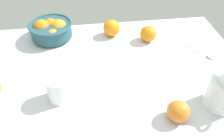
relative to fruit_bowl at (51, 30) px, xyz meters
The scene contains 8 objects.
ground_plane 45.47cm from the fruit_bowl, 56.48° to the right, with size 122.39×96.22×3.00cm, color silver.
fruit_bowl is the anchor object (origin of this frame).
juice_pitcher 81.81cm from the fruit_bowl, 38.97° to the right, with size 11.62×15.07×16.44cm.
juice_glass 41.49cm from the fruit_bowl, 82.06° to the right, with size 8.52×8.52×10.28cm.
loose_orange_1 48.26cm from the fruit_bowl, 10.29° to the right, with size 7.97×7.97×7.97cm, color orange.
loose_orange_2 72.15cm from the fruit_bowl, 50.32° to the right, with size 7.75×7.75×7.75cm, color orange.
loose_orange_3 30.21cm from the fruit_bowl, ahead, with size 8.46×8.46×8.46cm, color orange.
spoon 73.51cm from the fruit_bowl, 17.53° to the right, with size 11.82×15.36×1.00cm.
Camera 1 is at (-6.62, -59.96, 64.65)cm, focal length 35.38 mm.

